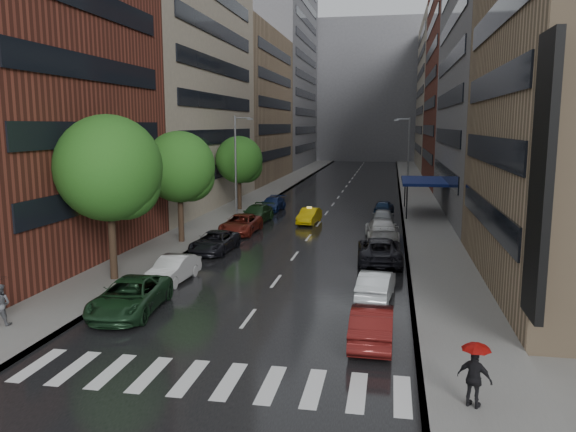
# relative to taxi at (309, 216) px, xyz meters

# --- Properties ---
(ground) EXTENTS (220.00, 220.00, 0.00)m
(ground) POSITION_rel_taxi_xyz_m (0.82, -28.13, -0.65)
(ground) COLOR gray
(ground) RESTS_ON ground
(road) EXTENTS (14.00, 140.00, 0.01)m
(road) POSITION_rel_taxi_xyz_m (0.82, 21.87, -0.65)
(road) COLOR black
(road) RESTS_ON ground
(sidewalk_left) EXTENTS (4.00, 140.00, 0.15)m
(sidewalk_left) POSITION_rel_taxi_xyz_m (-8.18, 21.87, -0.58)
(sidewalk_left) COLOR gray
(sidewalk_left) RESTS_ON ground
(sidewalk_right) EXTENTS (4.00, 140.00, 0.15)m
(sidewalk_right) POSITION_rel_taxi_xyz_m (9.82, 21.87, -0.58)
(sidewalk_right) COLOR gray
(sidewalk_right) RESTS_ON ground
(crosswalk) EXTENTS (13.15, 2.80, 0.01)m
(crosswalk) POSITION_rel_taxi_xyz_m (1.02, -30.13, -0.64)
(crosswalk) COLOR silver
(crosswalk) RESTS_ON ground
(buildings_left) EXTENTS (8.00, 108.00, 38.00)m
(buildings_left) POSITION_rel_taxi_xyz_m (-14.18, 30.66, 15.33)
(buildings_left) COLOR maroon
(buildings_left) RESTS_ON ground
(buildings_right) EXTENTS (8.05, 109.10, 36.00)m
(buildings_right) POSITION_rel_taxi_xyz_m (15.82, 28.57, 14.38)
(buildings_right) COLOR #937A5B
(buildings_right) RESTS_ON ground
(building_far) EXTENTS (40.00, 14.00, 32.00)m
(building_far) POSITION_rel_taxi_xyz_m (0.82, 89.87, 15.35)
(building_far) COLOR slate
(building_far) RESTS_ON ground
(tree_near) EXTENTS (5.59, 5.59, 8.91)m
(tree_near) POSITION_rel_taxi_xyz_m (-7.78, -19.68, 5.45)
(tree_near) COLOR #382619
(tree_near) RESTS_ON ground
(tree_mid) EXTENTS (4.99, 4.99, 7.95)m
(tree_mid) POSITION_rel_taxi_xyz_m (-7.78, -9.71, 4.78)
(tree_mid) COLOR #382619
(tree_mid) RESTS_ON ground
(tree_far) EXTENTS (4.58, 4.58, 7.29)m
(tree_far) POSITION_rel_taxi_xyz_m (-7.78, 5.99, 4.33)
(tree_far) COLOR #382619
(tree_far) RESTS_ON ground
(taxi) EXTENTS (1.79, 4.09, 1.31)m
(taxi) POSITION_rel_taxi_xyz_m (0.00, 0.00, 0.00)
(taxi) COLOR yellow
(taxi) RESTS_ON ground
(parked_cars_left) EXTENTS (2.98, 35.93, 1.52)m
(parked_cars_left) POSITION_rel_taxi_xyz_m (-4.58, -9.80, 0.07)
(parked_cars_left) COLOR #18341D
(parked_cars_left) RESTS_ON ground
(parked_cars_right) EXTENTS (2.90, 36.27, 1.60)m
(parked_cars_right) POSITION_rel_taxi_xyz_m (6.22, -9.84, 0.11)
(parked_cars_right) COLOR #551211
(parked_cars_right) RESTS_ON ground
(ped_black_umbrella) EXTENTS (0.96, 0.98, 2.09)m
(ped_black_umbrella) POSITION_rel_taxi_xyz_m (-8.98, -27.11, 0.72)
(ped_black_umbrella) COLOR #57585D
(ped_black_umbrella) RESTS_ON sidewalk_left
(ped_red_umbrella) EXTENTS (1.12, 0.87, 2.01)m
(ped_red_umbrella) POSITION_rel_taxi_xyz_m (9.35, -30.73, 0.67)
(ped_red_umbrella) COLOR black
(ped_red_umbrella) RESTS_ON sidewalk_right
(street_lamp_left) EXTENTS (1.74, 0.22, 9.00)m
(street_lamp_left) POSITION_rel_taxi_xyz_m (-6.90, 1.87, 4.23)
(street_lamp_left) COLOR gray
(street_lamp_left) RESTS_ON sidewalk_left
(street_lamp_right) EXTENTS (1.74, 0.22, 9.00)m
(street_lamp_right) POSITION_rel_taxi_xyz_m (8.54, 16.87, 4.23)
(street_lamp_right) COLOR gray
(street_lamp_right) RESTS_ON sidewalk_right
(awning) EXTENTS (4.00, 8.00, 3.12)m
(awning) POSITION_rel_taxi_xyz_m (9.80, 6.87, 2.48)
(awning) COLOR navy
(awning) RESTS_ON sidewalk_right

